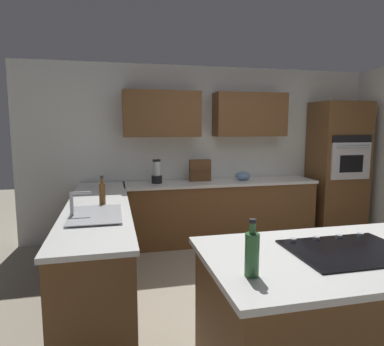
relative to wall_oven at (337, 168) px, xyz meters
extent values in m
plane|color=#9E937F|center=(1.85, 1.72, -1.04)|extent=(14.00, 14.00, 0.00)
cube|color=silver|center=(1.85, -0.38, 0.26)|extent=(6.00, 0.10, 2.60)
cube|color=brown|center=(1.45, -0.16, 0.84)|extent=(1.10, 0.34, 0.65)
cube|color=brown|center=(2.80, -0.16, 0.84)|extent=(1.10, 0.34, 0.65)
cube|color=brown|center=(1.95, 0.00, -0.61)|extent=(2.80, 0.60, 0.86)
cube|color=silver|center=(1.95, 0.00, -0.16)|extent=(2.84, 0.64, 0.04)
cube|color=brown|center=(3.67, 1.17, -0.61)|extent=(0.60, 2.90, 0.86)
cube|color=silver|center=(3.67, 1.17, -0.16)|extent=(0.64, 2.94, 0.04)
cube|color=brown|center=(2.03, 2.96, -0.61)|extent=(1.81, 0.96, 0.86)
cube|color=silver|center=(2.03, 2.96, -0.16)|extent=(1.89, 1.04, 0.04)
cube|color=brown|center=(0.00, 0.00, 0.00)|extent=(0.80, 0.60, 2.08)
cube|color=silver|center=(0.00, 0.31, 0.14)|extent=(0.66, 0.03, 0.56)
cube|color=black|center=(0.00, 0.32, 0.10)|extent=(0.40, 0.01, 0.26)
cube|color=black|center=(0.00, 0.31, 0.47)|extent=(0.66, 0.02, 0.11)
cylinder|color=silver|center=(0.00, 0.35, 0.36)|extent=(0.56, 0.02, 0.02)
cube|color=#515456|center=(3.67, 1.50, -0.14)|extent=(0.40, 0.30, 0.02)
cube|color=#515456|center=(3.67, 1.84, -0.14)|extent=(0.40, 0.30, 0.02)
cube|color=#B7BABF|center=(3.67, 1.67, -0.13)|extent=(0.46, 0.70, 0.01)
cylinder|color=#B7BABF|center=(3.87, 1.67, -0.03)|extent=(0.03, 0.03, 0.22)
cylinder|color=#B7BABF|center=(3.79, 1.67, 0.08)|extent=(0.18, 0.02, 0.02)
cube|color=black|center=(2.03, 2.96, -0.14)|extent=(0.76, 0.56, 0.01)
cylinder|color=#B2B2B7|center=(1.76, 2.73, -0.12)|extent=(0.04, 0.04, 0.02)
cylinder|color=#B2B2B7|center=(1.94, 2.73, -0.12)|extent=(0.04, 0.04, 0.02)
cylinder|color=#B2B2B7|center=(2.12, 2.73, -0.12)|extent=(0.04, 0.04, 0.02)
cylinder|color=#B2B2B7|center=(2.30, 2.73, -0.12)|extent=(0.04, 0.04, 0.02)
cylinder|color=black|center=(2.90, -0.03, -0.09)|extent=(0.15, 0.15, 0.11)
cylinder|color=silver|center=(2.90, -0.03, 0.07)|extent=(0.11, 0.11, 0.20)
cylinder|color=black|center=(2.90, -0.03, 0.18)|extent=(0.12, 0.12, 0.03)
ellipsoid|color=#668CB2|center=(1.60, -0.03, -0.08)|extent=(0.24, 0.24, 0.13)
cube|color=brown|center=(2.25, -0.08, 0.02)|extent=(0.31, 0.10, 0.32)
cube|color=brown|center=(2.25, -0.03, 0.02)|extent=(0.30, 0.02, 0.02)
cylinder|color=brown|center=(3.62, 1.19, -0.03)|extent=(0.07, 0.07, 0.22)
cylinder|color=brown|center=(3.62, 1.19, 0.11)|extent=(0.03, 0.03, 0.06)
cylinder|color=black|center=(3.62, 1.19, 0.15)|extent=(0.03, 0.03, 0.02)
cylinder|color=#336B38|center=(2.79, 3.15, -0.03)|extent=(0.08, 0.08, 0.24)
cylinder|color=#336B38|center=(2.79, 3.15, 0.12)|extent=(0.04, 0.04, 0.06)
cylinder|color=black|center=(2.79, 3.15, 0.16)|extent=(0.04, 0.04, 0.02)
camera|label=1|loc=(3.50, 4.82, 0.66)|focal=32.31mm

